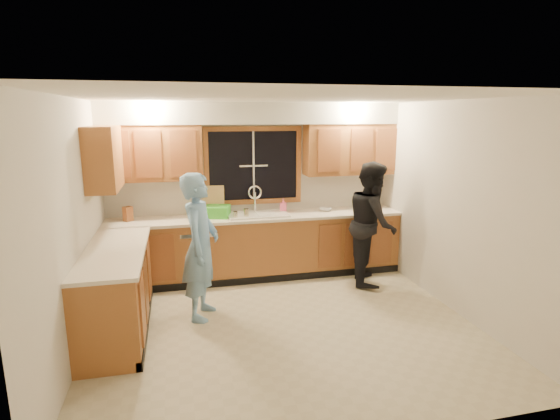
# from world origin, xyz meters

# --- Properties ---
(floor) EXTENTS (4.20, 4.20, 0.00)m
(floor) POSITION_xyz_m (0.00, 0.00, 0.00)
(floor) COLOR #B8AC8D
(floor) RESTS_ON ground
(ceiling) EXTENTS (4.20, 4.20, 0.00)m
(ceiling) POSITION_xyz_m (0.00, 0.00, 2.50)
(ceiling) COLOR white
(wall_back) EXTENTS (4.20, 0.00, 4.20)m
(wall_back) POSITION_xyz_m (0.00, 1.90, 1.25)
(wall_back) COLOR beige
(wall_back) RESTS_ON ground
(wall_left) EXTENTS (0.00, 3.80, 3.80)m
(wall_left) POSITION_xyz_m (-2.10, 0.00, 1.25)
(wall_left) COLOR beige
(wall_left) RESTS_ON ground
(wall_right) EXTENTS (0.00, 3.80, 3.80)m
(wall_right) POSITION_xyz_m (2.10, 0.00, 1.25)
(wall_right) COLOR beige
(wall_right) RESTS_ON ground
(base_cabinets_back) EXTENTS (4.20, 0.60, 0.88)m
(base_cabinets_back) POSITION_xyz_m (0.00, 1.60, 0.44)
(base_cabinets_back) COLOR #A1602E
(base_cabinets_back) RESTS_ON ground
(base_cabinets_left) EXTENTS (0.60, 1.90, 0.88)m
(base_cabinets_left) POSITION_xyz_m (-1.80, 0.35, 0.44)
(base_cabinets_left) COLOR #A1602E
(base_cabinets_left) RESTS_ON ground
(countertop_back) EXTENTS (4.20, 0.63, 0.04)m
(countertop_back) POSITION_xyz_m (0.00, 1.58, 0.90)
(countertop_back) COLOR beige
(countertop_back) RESTS_ON base_cabinets_back
(countertop_left) EXTENTS (0.63, 1.90, 0.04)m
(countertop_left) POSITION_xyz_m (-1.79, 0.35, 0.90)
(countertop_left) COLOR beige
(countertop_left) RESTS_ON base_cabinets_left
(upper_cabinets_left) EXTENTS (1.35, 0.33, 0.75)m
(upper_cabinets_left) POSITION_xyz_m (-1.43, 1.73, 1.83)
(upper_cabinets_left) COLOR #A1602E
(upper_cabinets_left) RESTS_ON wall_back
(upper_cabinets_right) EXTENTS (1.35, 0.33, 0.75)m
(upper_cabinets_right) POSITION_xyz_m (1.43, 1.73, 1.83)
(upper_cabinets_right) COLOR #A1602E
(upper_cabinets_right) RESTS_ON wall_back
(upper_cabinets_return) EXTENTS (0.33, 0.90, 0.75)m
(upper_cabinets_return) POSITION_xyz_m (-1.94, 1.12, 1.83)
(upper_cabinets_return) COLOR #A1602E
(upper_cabinets_return) RESTS_ON wall_left
(soffit) EXTENTS (4.20, 0.35, 0.30)m
(soffit) POSITION_xyz_m (0.00, 1.72, 2.35)
(soffit) COLOR beige
(soffit) RESTS_ON wall_back
(window_frame) EXTENTS (1.44, 0.03, 1.14)m
(window_frame) POSITION_xyz_m (0.00, 1.89, 1.60)
(window_frame) COLOR black
(window_frame) RESTS_ON wall_back
(sink) EXTENTS (0.86, 0.52, 0.57)m
(sink) POSITION_xyz_m (0.00, 1.60, 0.86)
(sink) COLOR silver
(sink) RESTS_ON countertop_back
(dishwasher) EXTENTS (0.60, 0.56, 0.82)m
(dishwasher) POSITION_xyz_m (-0.85, 1.59, 0.41)
(dishwasher) COLOR silver
(dishwasher) RESTS_ON floor
(stove) EXTENTS (0.58, 0.75, 0.90)m
(stove) POSITION_xyz_m (-1.80, -0.22, 0.45)
(stove) COLOR silver
(stove) RESTS_ON floor
(man) EXTENTS (0.58, 0.72, 1.70)m
(man) POSITION_xyz_m (-0.88, 0.46, 0.85)
(man) COLOR #6C9CCC
(man) RESTS_ON floor
(woman) EXTENTS (0.88, 1.00, 1.71)m
(woman) POSITION_xyz_m (1.51, 1.03, 0.86)
(woman) COLOR black
(woman) RESTS_ON floor
(knife_block) EXTENTS (0.14, 0.14, 0.20)m
(knife_block) POSITION_xyz_m (-1.77, 1.66, 1.02)
(knife_block) COLOR brown
(knife_block) RESTS_ON countertop_back
(cutting_board) EXTENTS (0.32, 0.14, 0.41)m
(cutting_board) POSITION_xyz_m (-0.61, 1.82, 1.13)
(cutting_board) COLOR tan
(cutting_board) RESTS_ON countertop_back
(dish_crate) EXTENTS (0.41, 0.40, 0.16)m
(dish_crate) POSITION_xyz_m (-0.57, 1.63, 1.00)
(dish_crate) COLOR green
(dish_crate) RESTS_ON countertop_back
(soap_bottle) EXTENTS (0.12, 0.12, 0.20)m
(soap_bottle) POSITION_xyz_m (0.41, 1.72, 1.02)
(soap_bottle) COLOR #F15B84
(soap_bottle) RESTS_ON countertop_back
(bowl) EXTENTS (0.25, 0.25, 0.05)m
(bowl) POSITION_xyz_m (1.04, 1.64, 0.94)
(bowl) COLOR silver
(bowl) RESTS_ON countertop_back
(can_left) EXTENTS (0.06, 0.06, 0.11)m
(can_left) POSITION_xyz_m (-0.34, 1.44, 0.97)
(can_left) COLOR #BFB493
(can_left) RESTS_ON countertop_back
(can_right) EXTENTS (0.08, 0.08, 0.13)m
(can_right) POSITION_xyz_m (-0.18, 1.47, 0.99)
(can_right) COLOR #BFB493
(can_right) RESTS_ON countertop_back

